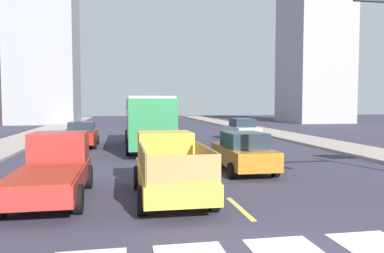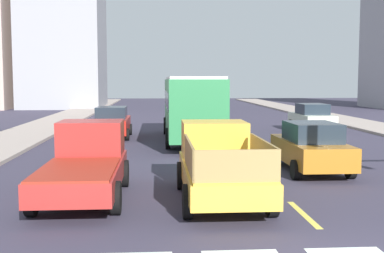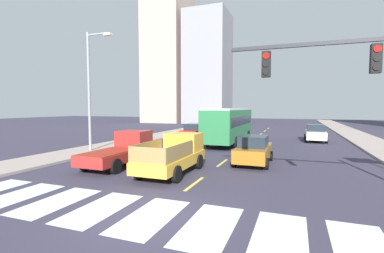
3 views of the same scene
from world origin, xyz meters
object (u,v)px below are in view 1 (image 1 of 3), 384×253
Objects in this scene: sedan_mid at (82,134)px; pickup_stakebed at (169,167)px; sedan_near_right at (242,129)px; sedan_far at (243,152)px; pickup_dark at (54,168)px; city_bus at (147,119)px.

pickup_stakebed is at bearing -74.98° from sedan_mid.
sedan_near_right is (7.87, 17.01, -0.08)m from pickup_stakebed.
pickup_dark is at bearing -159.44° from sedan_far.
sedan_near_right is (7.80, 4.44, -1.09)m from city_bus.
sedan_far is at bearing 24.07° from pickup_dark.
sedan_near_right is at bearing 31.04° from city_bus.
sedan_far is (3.63, 3.58, -0.08)m from pickup_stakebed.
pickup_dark is 1.18× the size of sedan_near_right.
pickup_dark is 0.48× the size of city_bus.
sedan_mid is 13.29m from sedan_far.
sedan_mid is at bearing 107.39° from pickup_stakebed.
sedan_mid and sedan_far have the same top height.
sedan_mid is at bearing 93.33° from pickup_dark.
pickup_stakebed is 18.74m from sedan_near_right.
sedan_near_right is 12.31m from sedan_mid.
city_bus is 2.45× the size of sedan_mid.
sedan_far is at bearing -66.96° from city_bus.
city_bus is (0.06, 12.57, 1.02)m from pickup_stakebed.
pickup_stakebed is 1.18× the size of sedan_mid.
pickup_stakebed reaches higher than sedan_mid.
sedan_near_right is (11.48, 16.50, -0.06)m from pickup_dark.
sedan_mid is (-4.22, 1.79, -1.09)m from city_bus.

